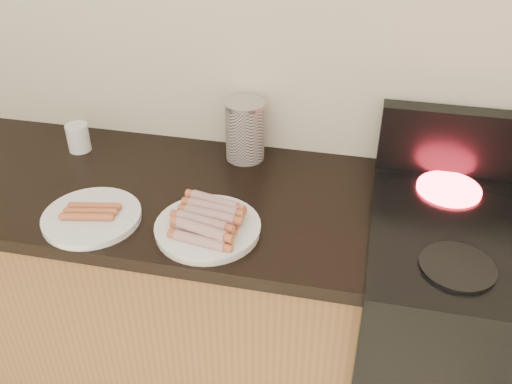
% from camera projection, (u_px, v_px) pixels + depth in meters
% --- Properties ---
extents(wall_back, '(4.00, 0.04, 2.60)m').
position_uv_depth(wall_back, '(252.00, 24.00, 1.64)').
color(wall_back, silver).
rests_on(wall_back, ground).
extents(cabinet_base, '(2.20, 0.59, 0.86)m').
position_uv_depth(cabinet_base, '(40.00, 283.00, 2.01)').
color(cabinet_base, brown).
rests_on(cabinet_base, floor).
extents(counter_slab, '(2.20, 0.62, 0.04)m').
position_uv_depth(counter_slab, '(9.00, 175.00, 1.75)').
color(counter_slab, black).
rests_on(counter_slab, cabinet_base).
extents(stove, '(0.76, 0.65, 0.91)m').
position_uv_depth(stove, '(481.00, 353.00, 1.72)').
color(stove, black).
rests_on(stove, floor).
extents(burner_near_left, '(0.18, 0.18, 0.01)m').
position_uv_depth(burner_near_left, '(457.00, 267.00, 1.35)').
color(burner_near_left, black).
rests_on(burner_near_left, stove).
extents(burner_far_left, '(0.18, 0.18, 0.01)m').
position_uv_depth(burner_far_left, '(449.00, 189.00, 1.63)').
color(burner_far_left, '#FF1E2D').
rests_on(burner_far_left, stove).
extents(main_plate, '(0.31, 0.31, 0.02)m').
position_uv_depth(main_plate, '(208.00, 229.00, 1.48)').
color(main_plate, white).
rests_on(main_plate, counter_slab).
extents(side_plate, '(0.30, 0.30, 0.02)m').
position_uv_depth(side_plate, '(92.00, 217.00, 1.53)').
color(side_plate, white).
rests_on(side_plate, counter_slab).
extents(hotdog_pile, '(0.14, 0.21, 0.05)m').
position_uv_depth(hotdog_pile, '(207.00, 219.00, 1.46)').
color(hotdog_pile, maroon).
rests_on(hotdog_pile, main_plate).
extents(plain_sausages, '(0.13, 0.09, 0.02)m').
position_uv_depth(plain_sausages, '(91.00, 211.00, 1.51)').
color(plain_sausages, '#CC8450').
rests_on(plain_sausages, side_plate).
extents(canister, '(0.12, 0.12, 0.19)m').
position_uv_depth(canister, '(245.00, 130.00, 1.75)').
color(canister, white).
rests_on(canister, counter_slab).
extents(mug, '(0.08, 0.08, 0.09)m').
position_uv_depth(mug, '(78.00, 138.00, 1.82)').
color(mug, white).
rests_on(mug, counter_slab).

